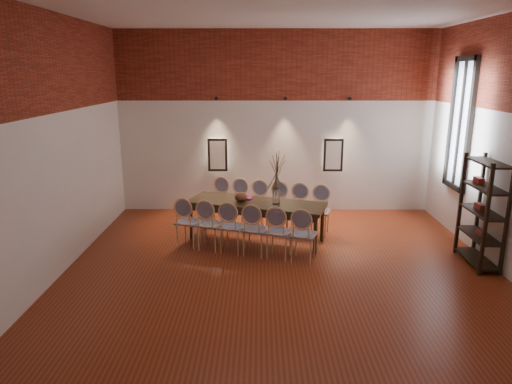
{
  "coord_description": "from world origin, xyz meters",
  "views": [
    {
      "loc": [
        -0.36,
        -6.69,
        3.11
      ],
      "look_at": [
        -0.42,
        1.12,
        1.05
      ],
      "focal_mm": 32.0,
      "sensor_mm": 36.0,
      "label": 1
    }
  ],
  "objects_px": {
    "chair_near_c": "(232,226)",
    "chair_far_d": "(277,207)",
    "chair_near_f": "(304,234)",
    "book": "(246,198)",
    "chair_far_f": "(319,211)",
    "chair_near_a": "(189,222)",
    "chair_near_b": "(210,224)",
    "bowl": "(241,197)",
    "chair_near_e": "(279,232)",
    "shelving_rack": "(482,212)",
    "chair_far_b": "(237,204)",
    "dining_table": "(256,221)",
    "chair_far_c": "(257,205)",
    "vase": "(276,196)",
    "chair_far_e": "(298,209)",
    "chair_near_d": "(255,229)",
    "chair_far_a": "(218,202)"
  },
  "relations": [
    {
      "from": "chair_near_c",
      "to": "vase",
      "type": "xyz_separation_m",
      "value": [
        0.79,
        0.47,
        0.43
      ]
    },
    {
      "from": "chair_far_f",
      "to": "chair_near_d",
      "type": "bearing_deg",
      "value": 58.32
    },
    {
      "from": "chair_far_b",
      "to": "vase",
      "type": "height_order",
      "value": "vase"
    },
    {
      "from": "chair_far_d",
      "to": "book",
      "type": "bearing_deg",
      "value": 48.76
    },
    {
      "from": "chair_near_f",
      "to": "book",
      "type": "distance_m",
      "value": 1.6
    },
    {
      "from": "chair_near_a",
      "to": "chair_near_b",
      "type": "height_order",
      "value": "same"
    },
    {
      "from": "vase",
      "to": "book",
      "type": "relative_size",
      "value": 1.15
    },
    {
      "from": "chair_far_c",
      "to": "bowl",
      "type": "relative_size",
      "value": 3.92
    },
    {
      "from": "chair_near_c",
      "to": "book",
      "type": "relative_size",
      "value": 3.62
    },
    {
      "from": "chair_near_d",
      "to": "vase",
      "type": "height_order",
      "value": "vase"
    },
    {
      "from": "chair_near_c",
      "to": "chair_far_b",
      "type": "distance_m",
      "value": 1.45
    },
    {
      "from": "chair_near_d",
      "to": "chair_far_d",
      "type": "relative_size",
      "value": 1.0
    },
    {
      "from": "chair_near_f",
      "to": "chair_far_c",
      "type": "height_order",
      "value": "same"
    },
    {
      "from": "chair_near_f",
      "to": "chair_far_b",
      "type": "relative_size",
      "value": 1.0
    },
    {
      "from": "chair_near_a",
      "to": "chair_near_f",
      "type": "xyz_separation_m",
      "value": [
        2.03,
        -0.66,
        0.0
      ]
    },
    {
      "from": "chair_near_e",
      "to": "chair_near_f",
      "type": "distance_m",
      "value": 0.43
    },
    {
      "from": "chair_far_f",
      "to": "vase",
      "type": "bearing_deg",
      "value": 45.6
    },
    {
      "from": "dining_table",
      "to": "chair_near_b",
      "type": "xyz_separation_m",
      "value": [
        -0.82,
        -0.46,
        0.09
      ]
    },
    {
      "from": "chair_far_e",
      "to": "book",
      "type": "xyz_separation_m",
      "value": [
        -1.03,
        -0.24,
        0.3
      ]
    },
    {
      "from": "chair_near_b",
      "to": "chair_far_f",
      "type": "relative_size",
      "value": 1.0
    },
    {
      "from": "chair_far_f",
      "to": "shelving_rack",
      "type": "distance_m",
      "value": 2.88
    },
    {
      "from": "chair_near_e",
      "to": "vase",
      "type": "xyz_separation_m",
      "value": [
        -0.03,
        0.74,
        0.43
      ]
    },
    {
      "from": "bowl",
      "to": "chair_near_d",
      "type": "bearing_deg",
      "value": -70.05
    },
    {
      "from": "book",
      "to": "shelving_rack",
      "type": "bearing_deg",
      "value": -18.42
    },
    {
      "from": "chair_near_b",
      "to": "chair_far_e",
      "type": "xyz_separation_m",
      "value": [
        1.64,
        0.92,
        0.0
      ]
    },
    {
      "from": "chair_far_c",
      "to": "book",
      "type": "xyz_separation_m",
      "value": [
        -0.22,
        -0.5,
        0.3
      ]
    },
    {
      "from": "chair_near_e",
      "to": "shelving_rack",
      "type": "distance_m",
      "value": 3.34
    },
    {
      "from": "book",
      "to": "vase",
      "type": "bearing_deg",
      "value": -30.62
    },
    {
      "from": "chair_near_d",
      "to": "vase",
      "type": "xyz_separation_m",
      "value": [
        0.38,
        0.6,
        0.43
      ]
    },
    {
      "from": "chair_far_b",
      "to": "chair_far_f",
      "type": "distance_m",
      "value": 1.71
    },
    {
      "from": "chair_near_f",
      "to": "chair_far_d",
      "type": "height_order",
      "value": "same"
    },
    {
      "from": "chair_near_a",
      "to": "chair_near_b",
      "type": "relative_size",
      "value": 1.0
    },
    {
      "from": "chair_near_a",
      "to": "chair_near_e",
      "type": "distance_m",
      "value": 1.71
    },
    {
      "from": "chair_near_c",
      "to": "chair_near_a",
      "type": "bearing_deg",
      "value": -180.0
    },
    {
      "from": "chair_far_a",
      "to": "chair_far_e",
      "type": "bearing_deg",
      "value": -180.0
    },
    {
      "from": "bowl",
      "to": "chair_near_e",
      "type": "bearing_deg",
      "value": -52.64
    },
    {
      "from": "chair_far_c",
      "to": "chair_far_d",
      "type": "bearing_deg",
      "value": -180.0
    },
    {
      "from": "bowl",
      "to": "chair_near_a",
      "type": "bearing_deg",
      "value": -158.53
    },
    {
      "from": "chair_near_d",
      "to": "chair_far_f",
      "type": "xyz_separation_m",
      "value": [
        1.24,
        1.05,
        0.0
      ]
    },
    {
      "from": "chair_far_c",
      "to": "bowl",
      "type": "xyz_separation_m",
      "value": [
        -0.3,
        -0.68,
        0.37
      ]
    },
    {
      "from": "chair_far_b",
      "to": "chair_far_e",
      "type": "distance_m",
      "value": 1.28
    },
    {
      "from": "chair_near_c",
      "to": "chair_far_d",
      "type": "xyz_separation_m",
      "value": [
        0.83,
        1.18,
        0.0
      ]
    },
    {
      "from": "chair_near_c",
      "to": "chair_near_e",
      "type": "xyz_separation_m",
      "value": [
        0.81,
        -0.26,
        0.0
      ]
    },
    {
      "from": "chair_near_a",
      "to": "chair_far_f",
      "type": "bearing_deg",
      "value": 32.95
    },
    {
      "from": "chair_near_e",
      "to": "book",
      "type": "height_order",
      "value": "chair_near_e"
    },
    {
      "from": "dining_table",
      "to": "chair_near_f",
      "type": "xyz_separation_m",
      "value": [
        0.8,
        -0.99,
        0.09
      ]
    },
    {
      "from": "chair_near_e",
      "to": "vase",
      "type": "height_order",
      "value": "vase"
    },
    {
      "from": "chair_far_f",
      "to": "chair_near_f",
      "type": "bearing_deg",
      "value": 90.0
    },
    {
      "from": "chair_far_e",
      "to": "chair_far_f",
      "type": "relative_size",
      "value": 1.0
    },
    {
      "from": "bowl",
      "to": "book",
      "type": "relative_size",
      "value": 0.92
    }
  ]
}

